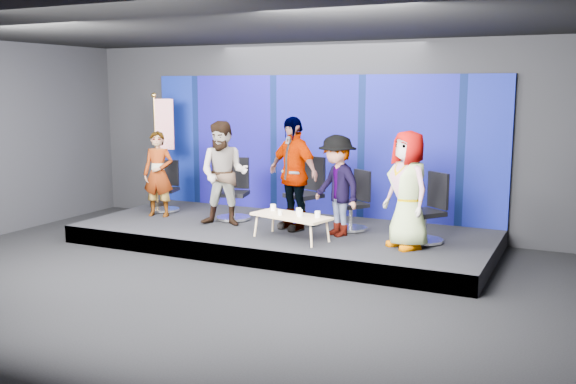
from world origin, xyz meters
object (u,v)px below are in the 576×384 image
panelist_c (293,173)px  coffee_table (291,217)px  chair_d (354,211)px  mug_e (317,214)px  chair_a (166,195)px  panelist_d (337,186)px  panelist_b (224,174)px  mug_b (280,212)px  chair_b (234,199)px  flag_stand (161,147)px  chair_c (306,202)px  mug_a (273,207)px  mug_d (300,213)px  chair_e (427,220)px  mug_c (299,211)px  panelist_e (408,190)px  panelist_a (158,174)px

panelist_c → coffee_table: size_ratio=1.39×
chair_d → mug_e: (-0.21, -1.06, 0.11)m
chair_a → panelist_d: (3.73, -0.51, 0.49)m
panelist_d → panelist_b: bearing=-143.1°
mug_b → chair_b: bearing=144.3°
mug_e → flag_stand: size_ratio=0.04×
panelist_b → chair_b: bearing=87.5°
chair_c → mug_a: chair_c is taller
chair_d → flag_stand: size_ratio=0.44×
chair_b → mug_d: bearing=-43.3°
chair_e → chair_d: bearing=-156.5°
mug_c → mug_a: bearing=172.0°
panelist_c → mug_c: 0.85m
panelist_d → mug_e: panelist_d is taller
coffee_table → mug_c: 0.16m
panelist_d → mug_a: bearing=-124.6°
chair_a → chair_c: chair_c is taller
mug_c → flag_stand: 3.89m
panelist_c → panelist_d: 0.86m
chair_c → chair_e: chair_c is taller
flag_stand → chair_d: bearing=-32.3°
panelist_b → coffee_table: panelist_b is taller
panelist_e → coffee_table: size_ratio=1.28×
chair_d → chair_e: bearing=19.5°
panelist_c → mug_a: 0.72m
chair_a → mug_d: (3.36, -1.13, 0.12)m
panelist_d → chair_e: 1.52m
chair_b → panelist_b: 0.74m
panelist_b → panelist_e: bearing=-17.1°
chair_c → chair_d: chair_c is taller
mug_a → mug_b: mug_a is taller
panelist_c → mug_b: panelist_c is taller
chair_b → coffee_table: 1.86m
chair_b → mug_a: 1.41m
mug_a → panelist_c: bearing=76.6°
chair_b → mug_e: bearing=-38.9°
panelist_a → panelist_e: bearing=-18.5°
panelist_a → panelist_d: panelist_d is taller
mug_d → panelist_b: bearing=163.3°
panelist_e → mug_d: 1.70m
coffee_table → mug_a: 0.46m
panelist_d → coffee_table: 0.91m
chair_c → mug_c: (0.34, -1.07, 0.06)m
panelist_a → panelist_c: bearing=-12.9°
panelist_d → panelist_e: panelist_e is taller
mug_b → mug_d: size_ratio=0.80×
chair_b → mug_e: (2.04, -0.95, 0.08)m
panelist_a → panelist_d: bearing=-15.1°
panelist_e → panelist_a: bearing=-146.7°
panelist_a → mug_c: (3.08, -0.50, -0.35)m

